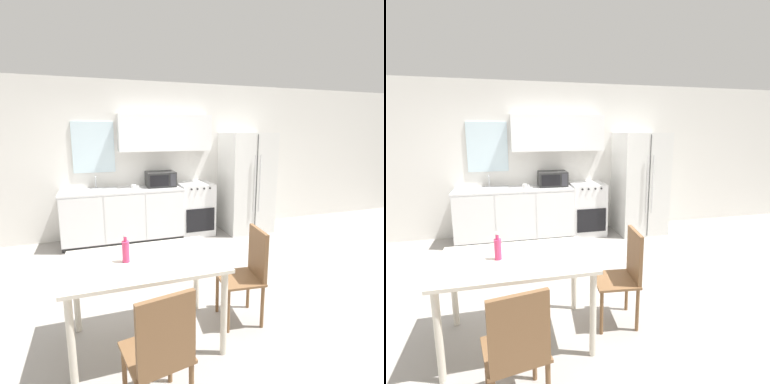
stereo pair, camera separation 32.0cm
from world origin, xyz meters
The scene contains 12 objects.
ground_plane centered at (0.00, 0.00, 0.00)m, with size 12.00×12.00×0.00m, color gray.
wall_back centered at (0.03, 2.12, 1.42)m, with size 12.00×0.38×2.70m.
kitchen_counter centered at (-0.47, 1.80, 0.46)m, with size 1.98×0.64×0.90m.
oven_range centered at (0.82, 1.82, 0.47)m, with size 0.60×0.61×0.94m.
refrigerator centered at (1.80, 1.73, 0.92)m, with size 0.85×0.81×1.83m.
kitchen_sink centered at (-0.89, 1.81, 0.92)m, with size 0.65×0.46×0.22m.
microwave centered at (0.20, 1.89, 1.03)m, with size 0.50×0.39×0.26m.
coffee_mug centered at (-0.30, 1.60, 0.95)m, with size 0.11×0.08×0.10m.
dining_table centered at (-0.55, -0.84, 0.68)m, with size 1.29×0.82×0.78m.
dining_chair_near centered at (-0.58, -1.62, 0.54)m, with size 0.46×0.46×0.93m.
dining_chair_side centered at (0.48, -0.81, 0.54)m, with size 0.44×0.44×0.93m.
drink_bottle centered at (-0.70, -0.83, 0.88)m, with size 0.06×0.06×0.24m.
Camera 2 is at (-0.60, -3.30, 1.84)m, focal length 28.00 mm.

